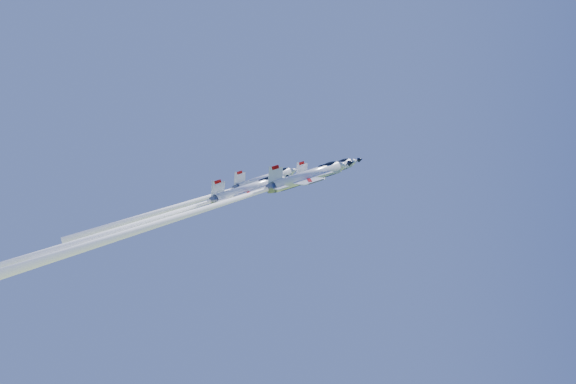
# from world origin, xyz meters

# --- Properties ---
(jet_lead) EXTENTS (35.03, 27.79, 42.12)m
(jet_lead) POSITION_xyz_m (-9.82, -6.09, 97.86)
(jet_lead) COLOR white
(jet_left) EXTENTS (28.52, 22.00, 29.54)m
(jet_left) POSITION_xyz_m (-16.16, 0.78, 99.71)
(jet_left) COLOR white
(jet_right) EXTENTS (43.14, 34.34, 52.77)m
(jet_right) POSITION_xyz_m (-16.75, -15.99, 93.30)
(jet_right) COLOR white
(jet_slot) EXTENTS (35.84, 28.20, 41.37)m
(jet_slot) POSITION_xyz_m (-22.44, -11.72, 93.71)
(jet_slot) COLOR white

